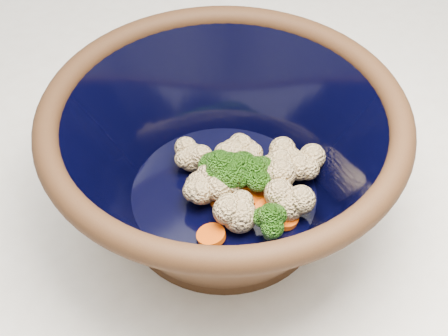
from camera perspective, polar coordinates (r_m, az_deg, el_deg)
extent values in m
cylinder|color=black|center=(0.65, 0.00, -3.73)|extent=(0.20, 0.20, 0.01)
torus|color=black|center=(0.56, 0.00, 4.84)|extent=(0.34, 0.34, 0.02)
cylinder|color=black|center=(0.63, 0.00, -2.29)|extent=(0.19, 0.19, 0.00)
cylinder|color=#608442|center=(0.62, -0.35, -1.38)|extent=(0.01, 0.01, 0.02)
ellipsoid|color=#356F15|center=(0.60, -0.36, 0.22)|extent=(0.04, 0.04, 0.04)
cylinder|color=#608442|center=(0.59, 4.17, -5.70)|extent=(0.01, 0.01, 0.02)
ellipsoid|color=#356F15|center=(0.57, 4.28, -4.45)|extent=(0.04, 0.04, 0.03)
cylinder|color=#608442|center=(0.63, 1.09, -1.28)|extent=(0.01, 0.01, 0.02)
ellipsoid|color=#356F15|center=(0.61, 1.12, 0.13)|extent=(0.04, 0.04, 0.03)
cylinder|color=#608442|center=(0.63, 2.92, -1.47)|extent=(0.01, 0.01, 0.02)
ellipsoid|color=#356F15|center=(0.61, 3.00, -0.14)|extent=(0.04, 0.04, 0.03)
sphere|color=beige|center=(0.64, 7.24, 0.24)|extent=(0.03, 0.03, 0.03)
sphere|color=beige|center=(0.65, 2.13, 1.53)|extent=(0.03, 0.03, 0.03)
sphere|color=beige|center=(0.64, 0.90, 1.35)|extent=(0.03, 0.03, 0.03)
sphere|color=beige|center=(0.62, -0.45, -1.50)|extent=(0.03, 0.03, 0.03)
sphere|color=beige|center=(0.60, 5.89, -3.34)|extent=(0.03, 0.03, 0.03)
sphere|color=beige|center=(0.61, -2.05, -1.81)|extent=(0.03, 0.03, 0.03)
sphere|color=beige|center=(0.62, 4.24, -0.51)|extent=(0.03, 0.03, 0.03)
sphere|color=beige|center=(0.59, 1.43, -4.38)|extent=(0.03, 0.03, 0.03)
sphere|color=beige|center=(0.64, -2.93, 0.97)|extent=(0.03, 0.03, 0.03)
sphere|color=beige|center=(0.64, 5.86, 0.58)|extent=(0.03, 0.03, 0.03)
sphere|color=beige|center=(0.63, 3.70, -0.53)|extent=(0.03, 0.03, 0.03)
sphere|color=beige|center=(0.63, 1.91, -0.11)|extent=(0.03, 0.03, 0.03)
cylinder|color=#D34709|center=(0.64, 3.04, -0.30)|extent=(0.02, 0.02, 0.01)
cylinder|color=#D34709|center=(0.61, 3.98, -3.94)|extent=(0.03, 0.03, 0.01)
cylinder|color=#D34709|center=(0.62, 3.04, -2.14)|extent=(0.03, 0.03, 0.01)
cylinder|color=#D34709|center=(0.65, -2.10, 0.61)|extent=(0.02, 0.02, 0.01)
cylinder|color=#D34709|center=(0.62, -0.17, -2.89)|extent=(0.02, 0.02, 0.01)
cylinder|color=#D34709|center=(0.60, 5.42, -4.46)|extent=(0.03, 0.03, 0.01)
cylinder|color=#D34709|center=(0.59, -1.18, -6.19)|extent=(0.03, 0.03, 0.01)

